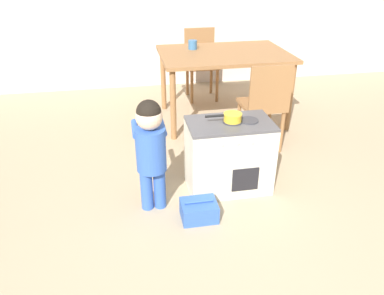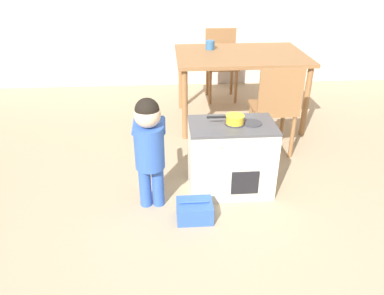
{
  "view_description": "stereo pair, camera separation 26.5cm",
  "coord_description": "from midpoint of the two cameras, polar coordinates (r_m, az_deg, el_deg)",
  "views": [
    {
      "loc": [
        -0.68,
        -1.51,
        1.67
      ],
      "look_at": [
        -0.25,
        0.79,
        0.41
      ],
      "focal_mm": 35.0,
      "sensor_mm": 36.0,
      "label": 1
    },
    {
      "loc": [
        -0.42,
        -1.55,
        1.67
      ],
      "look_at": [
        -0.25,
        0.79,
        0.41
      ],
      "focal_mm": 35.0,
      "sensor_mm": 36.0,
      "label": 2
    }
  ],
  "objects": [
    {
      "name": "ground_plane",
      "position": [
        2.33,
        11.46,
        -18.26
      ],
      "size": [
        16.0,
        16.0,
        0.0
      ],
      "primitive_type": "plane",
      "color": "tan"
    },
    {
      "name": "play_kitchen",
      "position": [
        2.83,
        8.6,
        -1.6
      ],
      "size": [
        0.62,
        0.39,
        0.56
      ],
      "color": "silver",
      "rests_on": "ground_plane"
    },
    {
      "name": "toy_pot",
      "position": [
        2.69,
        9.29,
        4.31
      ],
      "size": [
        0.27,
        0.13,
        0.06
      ],
      "color": "yellow",
      "rests_on": "play_kitchen"
    },
    {
      "name": "child_figure",
      "position": [
        2.52,
        -3.59,
        0.76
      ],
      "size": [
        0.23,
        0.34,
        0.83
      ],
      "color": "#335BB7",
      "rests_on": "ground_plane"
    },
    {
      "name": "toy_basket",
      "position": [
        2.62,
        3.34,
        -9.68
      ],
      "size": [
        0.25,
        0.19,
        0.15
      ],
      "color": "#335BB2",
      "rests_on": "ground_plane"
    },
    {
      "name": "dining_table",
      "position": [
        3.93,
        9.34,
        12.79
      ],
      "size": [
        1.3,
        0.92,
        0.73
      ],
      "color": "olive",
      "rests_on": "ground_plane"
    },
    {
      "name": "dining_chair_near",
      "position": [
        3.36,
        14.79,
        5.87
      ],
      "size": [
        0.37,
        0.37,
        0.82
      ],
      "color": "olive",
      "rests_on": "ground_plane"
    },
    {
      "name": "dining_chair_far",
      "position": [
        4.66,
        6.14,
        12.78
      ],
      "size": [
        0.37,
        0.37,
        0.82
      ],
      "rotation": [
        0.0,
        0.0,
        3.14
      ],
      "color": "olive",
      "rests_on": "ground_plane"
    },
    {
      "name": "cup_on_table",
      "position": [
        4.03,
        4.72,
        15.28
      ],
      "size": [
        0.09,
        0.09,
        0.09
      ],
      "color": "teal",
      "rests_on": "dining_table"
    }
  ]
}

